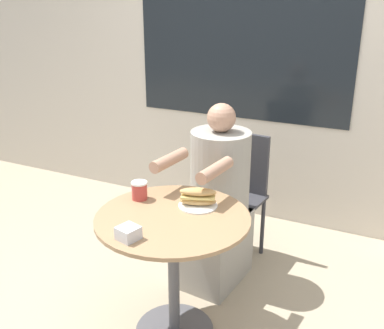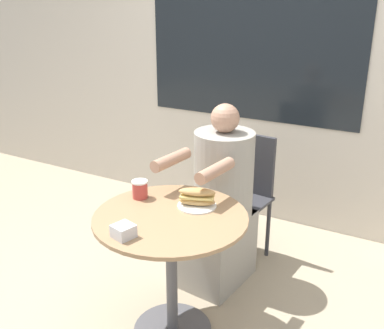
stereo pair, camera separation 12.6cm
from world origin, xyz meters
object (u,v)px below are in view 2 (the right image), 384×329
object	(u,v)px
diner_chair	(244,186)
cafe_table	(171,248)
drink_cup	(140,189)
seated_diner	(220,208)
sandwich_on_plate	(197,199)

from	to	relation	value
diner_chair	cafe_table	bearing A→B (deg)	95.67
drink_cup	seated_diner	bearing A→B (deg)	63.14
seated_diner	drink_cup	size ratio (longest dim) A/B	11.68
seated_diner	drink_cup	world-z (taller)	seated_diner
diner_chair	sandwich_on_plate	size ratio (longest dim) A/B	4.26
diner_chair	drink_cup	distance (m)	0.90
seated_diner	sandwich_on_plate	bearing A→B (deg)	105.71
cafe_table	diner_chair	world-z (taller)	diner_chair
sandwich_on_plate	drink_cup	xyz separation A→B (m)	(-0.32, -0.06, 0.01)
sandwich_on_plate	drink_cup	bearing A→B (deg)	-169.65
cafe_table	seated_diner	distance (m)	0.58
diner_chair	drink_cup	xyz separation A→B (m)	(-0.26, -0.83, 0.24)
seated_diner	diner_chair	bearing A→B (deg)	-86.30
cafe_table	drink_cup	size ratio (longest dim) A/B	7.88
seated_diner	drink_cup	xyz separation A→B (m)	(-0.25, -0.48, 0.26)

